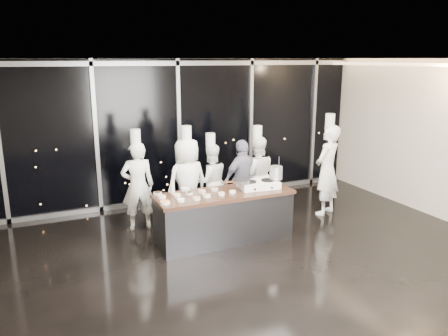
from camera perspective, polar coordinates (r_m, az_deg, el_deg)
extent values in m
plane|color=black|center=(7.30, 2.92, -11.90)|extent=(9.00, 9.00, 0.00)
cube|color=beige|center=(9.94, -6.10, 4.78)|extent=(9.00, 0.02, 3.20)
cube|color=beige|center=(4.11, 26.06, -10.30)|extent=(9.00, 0.02, 3.20)
cube|color=beige|center=(6.56, 3.27, 14.10)|extent=(9.00, 7.00, 0.02)
cube|color=black|center=(9.88, -5.99, 4.73)|extent=(8.90, 0.04, 3.18)
cube|color=gray|center=(9.70, -6.13, 13.46)|extent=(8.90, 0.08, 0.10)
cube|color=gray|center=(10.20, -5.68, -3.93)|extent=(8.90, 0.08, 0.10)
cube|color=gray|center=(9.44, -16.36, 3.80)|extent=(0.08, 0.08, 3.20)
cube|color=gray|center=(9.83, -5.90, 4.69)|extent=(0.08, 0.08, 3.20)
cube|color=gray|center=(10.52, 3.50, 5.35)|extent=(0.08, 0.08, 3.20)
cube|color=gray|center=(11.45, 11.58, 5.81)|extent=(0.08, 0.08, 3.20)
cube|color=#353539|center=(7.88, 0.00, -6.54)|extent=(2.40, 0.80, 0.84)
cube|color=#482B1E|center=(7.73, 0.00, -3.41)|extent=(2.46, 0.86, 0.06)
cube|color=white|center=(8.01, 4.55, -2.17)|extent=(0.75, 0.51, 0.12)
cylinder|color=black|center=(7.92, 3.39, -1.79)|extent=(0.27, 0.27, 0.02)
cylinder|color=black|center=(8.05, 5.71, -1.58)|extent=(0.27, 0.27, 0.02)
cylinder|color=black|center=(7.75, 4.06, -2.80)|extent=(0.04, 0.02, 0.04)
cylinder|color=black|center=(7.87, 6.29, -2.58)|extent=(0.04, 0.02, 0.04)
cylinder|color=slate|center=(7.84, 2.27, -1.67)|extent=(0.36, 0.36, 0.05)
cube|color=#4C2B14|center=(7.75, 0.32, -1.81)|extent=(0.24, 0.06, 0.02)
cylinder|color=silver|center=(8.08, 6.79, -0.61)|extent=(0.26, 0.26, 0.24)
cylinder|color=white|center=(7.19, -7.70, -4.48)|extent=(0.16, 0.16, 0.04)
cylinder|color=orange|center=(7.18, -7.70, -4.36)|extent=(0.13, 0.13, 0.01)
cylinder|color=white|center=(7.47, -8.12, -3.77)|extent=(0.14, 0.14, 0.04)
cylinder|color=#C4BB8A|center=(7.47, -8.12, -3.65)|extent=(0.11, 0.11, 0.01)
cylinder|color=white|center=(7.67, -8.66, -3.30)|extent=(0.15, 0.15, 0.04)
cylinder|color=black|center=(7.67, -8.67, -3.19)|extent=(0.12, 0.12, 0.01)
cylinder|color=white|center=(7.27, -5.68, -4.21)|extent=(0.13, 0.13, 0.04)
cylinder|color=white|center=(7.26, -5.68, -4.08)|extent=(0.11, 0.11, 0.01)
cylinder|color=white|center=(7.52, -6.18, -3.58)|extent=(0.13, 0.13, 0.04)
cylinder|color=#D9C46C|center=(7.52, -6.18, -3.46)|extent=(0.11, 0.11, 0.01)
cylinder|color=white|center=(7.77, -6.84, -3.02)|extent=(0.11, 0.11, 0.04)
cylinder|color=olive|center=(7.76, -6.84, -2.91)|extent=(0.09, 0.09, 0.01)
cylinder|color=white|center=(7.34, -3.62, -3.98)|extent=(0.13, 0.13, 0.04)
cylinder|color=#C96C52|center=(7.34, -3.62, -3.85)|extent=(0.11, 0.11, 0.01)
cylinder|color=white|center=(7.62, -4.56, -3.32)|extent=(0.12, 0.12, 0.04)
cylinder|color=black|center=(7.61, -4.56, -3.20)|extent=(0.10, 0.10, 0.01)
cylinder|color=white|center=(7.86, -5.09, -2.77)|extent=(0.16, 0.16, 0.04)
cylinder|color=white|center=(7.86, -5.09, -2.66)|extent=(0.13, 0.13, 0.01)
cylinder|color=white|center=(7.47, -2.29, -3.64)|extent=(0.14, 0.14, 0.04)
cylinder|color=#B68249|center=(7.46, -2.29, -3.52)|extent=(0.11, 0.11, 0.01)
cylinder|color=white|center=(7.72, -2.90, -3.06)|extent=(0.13, 0.13, 0.04)
cylinder|color=tan|center=(7.71, -2.90, -2.94)|extent=(0.11, 0.11, 0.01)
cylinder|color=white|center=(7.57, -0.34, -3.39)|extent=(0.11, 0.11, 0.04)
cylinder|color=beige|center=(7.56, -0.34, -3.27)|extent=(0.09, 0.09, 0.01)
cylinder|color=white|center=(7.83, -1.27, -2.79)|extent=(0.13, 0.13, 0.04)
cylinder|color=#9B6046|center=(7.82, -1.27, -2.68)|extent=(0.11, 0.11, 0.01)
cylinder|color=white|center=(7.68, 1.09, -3.13)|extent=(0.12, 0.12, 0.04)
cylinder|color=#E2BA4B|center=(7.67, 1.09, -3.02)|extent=(0.09, 0.09, 0.01)
cylinder|color=silver|center=(7.62, -6.73, -2.76)|extent=(0.07, 0.07, 0.20)
cone|color=silver|center=(7.58, -6.75, -1.82)|extent=(0.06, 0.06, 0.07)
imported|color=white|center=(8.43, -11.19, -2.32)|extent=(0.66, 0.46, 1.71)
cylinder|color=white|center=(8.21, -11.50, 4.08)|extent=(0.21, 0.21, 0.26)
imported|color=white|center=(8.43, -4.80, -1.93)|extent=(0.95, 0.72, 1.75)
cylinder|color=white|center=(8.22, -4.94, 4.62)|extent=(0.22, 0.22, 0.26)
imported|color=white|center=(8.93, -1.74, -1.71)|extent=(0.76, 0.61, 1.52)
cylinder|color=white|center=(8.74, -1.79, 3.73)|extent=(0.20, 0.20, 0.26)
imported|color=#141335|center=(8.91, 2.47, -1.44)|extent=(1.02, 0.63, 1.62)
imported|color=white|center=(9.22, 4.29, -0.90)|extent=(0.93, 0.81, 1.63)
cylinder|color=white|center=(9.03, 4.40, 4.72)|extent=(0.23, 0.23, 0.26)
imported|color=white|center=(9.30, 13.31, -0.27)|extent=(0.82, 0.72, 1.89)
cylinder|color=white|center=(9.10, 13.69, 6.12)|extent=(0.26, 0.26, 0.26)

